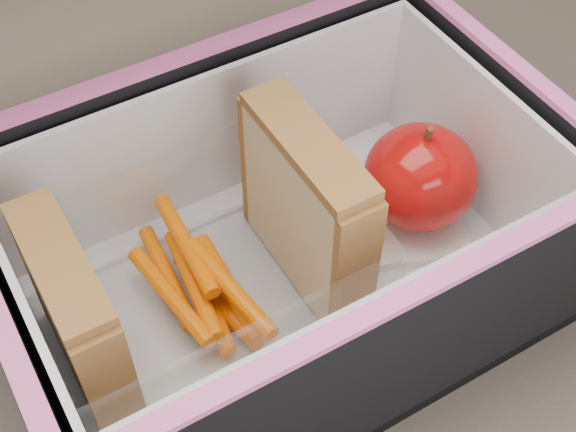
{
  "coord_description": "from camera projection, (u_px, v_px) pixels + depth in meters",
  "views": [
    {
      "loc": [
        -0.2,
        -0.26,
        1.17
      ],
      "look_at": [
        -0.05,
        -0.0,
        0.81
      ],
      "focal_mm": 50.0,
      "sensor_mm": 36.0,
      "label": 1
    }
  ],
  "objects": [
    {
      "name": "kitchen_table",
      "position": [
        338.0,
        322.0,
        0.61
      ],
      "size": [
        1.2,
        0.8,
        0.75
      ],
      "color": "brown",
      "rests_on": "ground"
    },
    {
      "name": "lunch_bag",
      "position": [
        277.0,
        221.0,
        0.46
      ],
      "size": [
        0.32,
        0.34,
        0.29
      ],
      "color": "black",
      "rests_on": "kitchen_table"
    },
    {
      "name": "plastic_tub",
      "position": [
        200.0,
        279.0,
        0.46
      ],
      "size": [
        0.19,
        0.13,
        0.08
      ],
      "primitive_type": null,
      "color": "white",
      "rests_on": "lunch_bag"
    },
    {
      "name": "sandwich_left",
      "position": [
        77.0,
        317.0,
        0.42
      ],
      "size": [
        0.03,
        0.09,
        0.1
      ],
      "color": "#DEC188",
      "rests_on": "plastic_tub"
    },
    {
      "name": "sandwich_right",
      "position": [
        306.0,
        208.0,
        0.46
      ],
      "size": [
        0.03,
        0.1,
        0.11
      ],
      "color": "#DEC188",
      "rests_on": "plastic_tub"
    },
    {
      "name": "carrot_sticks",
      "position": [
        200.0,
        284.0,
        0.48
      ],
      "size": [
        0.05,
        0.12,
        0.03
      ],
      "color": "#D84403",
      "rests_on": "plastic_tub"
    },
    {
      "name": "paper_napkin",
      "position": [
        408.0,
        221.0,
        0.53
      ],
      "size": [
        0.09,
        0.09,
        0.01
      ],
      "primitive_type": "cube",
      "rotation": [
        0.0,
        0.0,
        -0.37
      ],
      "color": "white",
      "rests_on": "lunch_bag"
    },
    {
      "name": "red_apple",
      "position": [
        420.0,
        177.0,
        0.5
      ],
      "size": [
        0.08,
        0.08,
        0.08
      ],
      "rotation": [
        0.0,
        0.0,
        -0.14
      ],
      "color": "maroon",
      "rests_on": "paper_napkin"
    }
  ]
}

